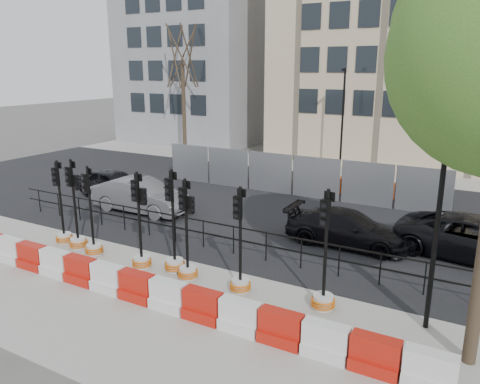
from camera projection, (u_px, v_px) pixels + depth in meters
The scene contains 24 objects.
ground at pixel (183, 260), 15.19m from camera, with size 120.00×120.00×0.00m, color #51514C.
sidewalk_near at pixel (118, 298), 12.65m from camera, with size 40.00×6.00×0.02m, color gray.
road at pixel (274, 205), 21.09m from camera, with size 40.00×14.00×0.03m, color black.
sidewalk_far at pixel (336, 169), 28.69m from camera, with size 40.00×4.00×0.02m, color gray.
building_grey at pixel (199, 55), 38.49m from camera, with size 11.00×9.06×14.00m.
building_cream at pixel (402, 20), 30.46m from camera, with size 15.00×10.06×18.00m.
kerb_railing at pixel (203, 229), 16.02m from camera, with size 18.00×0.04×1.00m.
heras_fencing at pixel (298, 178), 23.28m from camera, with size 14.33×1.72×2.00m.
lamp_post_far at pixel (342, 118), 26.76m from camera, with size 0.12×0.56×6.00m.
lamp_post_near at pixel (440, 199), 10.39m from camera, with size 0.12×0.56×6.00m.
tree_bare_far at pixel (182, 58), 31.70m from camera, with size 2.00×2.00×9.00m.
barrier_row at pixel (122, 283), 12.73m from camera, with size 16.75×0.50×0.80m.
traffic_signal_a at pixel (63, 227), 16.47m from camera, with size 0.59×0.59×3.00m.
traffic_signal_b at pixel (77, 228), 15.96m from camera, with size 0.62×0.62×3.14m.
traffic_signal_c at pixel (93, 237), 15.44m from camera, with size 0.60×0.60×3.02m.
traffic_signal_d at pixel (141, 246), 14.40m from camera, with size 0.61×0.61×3.07m.
traffic_signal_e at pixel (174, 251), 14.18m from camera, with size 0.63×0.63×3.20m.
traffic_signal_f at pixel (187, 256), 13.64m from camera, with size 0.60×0.60×3.05m.
traffic_signal_g at pixel (240, 271), 12.88m from camera, with size 0.60×0.60×3.03m.
traffic_signal_h at pixel (324, 285), 11.94m from camera, with size 0.63×0.63×3.22m.
car_a at pixel (115, 184), 22.09m from camera, with size 4.22×2.13×1.38m, color black.
car_b at pixel (141, 196), 20.02m from camera, with size 4.44×1.62×1.46m, color #56575C.
car_c at pixel (347, 228), 16.28m from camera, with size 4.31×1.76×1.25m, color black.
car_d at pixel (477, 239), 15.09m from camera, with size 5.24×2.91×1.39m, color black.
Camera 1 is at (8.46, -11.42, 6.08)m, focal length 35.00 mm.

